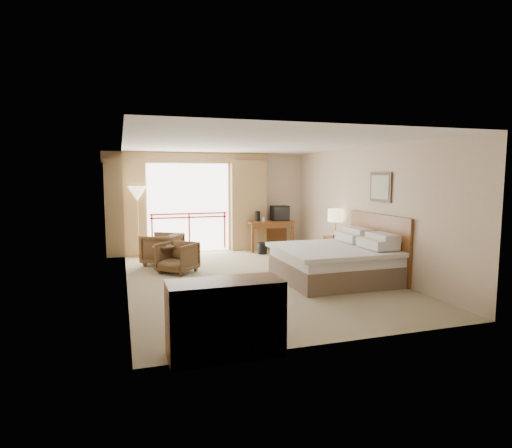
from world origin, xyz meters
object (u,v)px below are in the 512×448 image
object	(u,v)px
armchair_near	(178,273)
desk	(269,227)
tv	(280,213)
table_lamp	(336,216)
armchair_far	(163,264)
bed	(336,261)
wastebasket	(262,248)
floor_lamp	(137,196)
dresser	(225,318)
side_table	(164,254)
nightstand	(336,250)

from	to	relation	value
armchair_near	desk	bearing A→B (deg)	79.78
desk	tv	bearing A→B (deg)	-13.94
table_lamp	armchair_near	world-z (taller)	table_lamp
tv	armchair_far	world-z (taller)	tv
tv	armchair_far	size ratio (longest dim) A/B	0.57
bed	table_lamp	bearing A→B (deg)	62.61
bed	armchair_far	size ratio (longest dim) A/B	2.61
wastebasket	floor_lamp	size ratio (longest dim) A/B	0.17
bed	armchair_near	size ratio (longest dim) A/B	2.93
table_lamp	dresser	distance (m)	5.79
side_table	armchair_near	bearing A→B (deg)	-48.39
bed	side_table	bearing A→B (deg)	149.12
bed	dresser	world-z (taller)	bed
desk	side_table	distance (m)	3.58
nightstand	desk	world-z (taller)	desk
tv	side_table	size ratio (longest dim) A/B	0.85
table_lamp	desk	xyz separation A→B (m)	(-0.90, 2.19, -0.49)
bed	dresser	size ratio (longest dim) A/B	1.60
bed	armchair_far	bearing A→B (deg)	140.95
table_lamp	tv	distance (m)	2.22
table_lamp	tv	xyz separation A→B (m)	(-0.60, 2.13, -0.10)
armchair_far	dresser	bearing A→B (deg)	34.15
bed	desk	xyz separation A→B (m)	(-0.11, 3.71, 0.26)
nightstand	desk	distance (m)	2.44
table_lamp	floor_lamp	size ratio (longest dim) A/B	0.35
desk	wastebasket	bearing A→B (deg)	-126.40
wastebasket	dresser	world-z (taller)	dresser
nightstand	armchair_near	size ratio (longest dim) A/B	0.87
table_lamp	armchair_near	bearing A→B (deg)	178.54
table_lamp	armchair_far	size ratio (longest dim) A/B	0.79
bed	nightstand	world-z (taller)	bed
nightstand	armchair_far	xyz separation A→B (m)	(-3.95, 1.10, -0.32)
tv	floor_lamp	world-z (taller)	floor_lamp
desk	dresser	world-z (taller)	dresser
wastebasket	table_lamp	bearing A→B (deg)	-51.43
table_lamp	side_table	size ratio (longest dim) A/B	1.18
tv	armchair_near	size ratio (longest dim) A/B	0.64
armchair_near	dresser	distance (m)	4.48
nightstand	floor_lamp	size ratio (longest dim) A/B	0.35
bed	wastebasket	xyz separation A→B (m)	(-0.50, 3.14, -0.22)
nightstand	tv	world-z (taller)	tv
nightstand	desk	bearing A→B (deg)	115.36
wastebasket	floor_lamp	bearing A→B (deg)	170.07
armchair_near	floor_lamp	xyz separation A→B (m)	(-0.72, 2.07, 1.56)
armchair_far	side_table	distance (m)	0.76
table_lamp	floor_lamp	world-z (taller)	floor_lamp
armchair_near	dresser	world-z (taller)	dresser
armchair_near	armchair_far	bearing A→B (deg)	146.86
desk	wastebasket	size ratio (longest dim) A/B	4.09
desk	dresser	bearing A→B (deg)	-115.72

